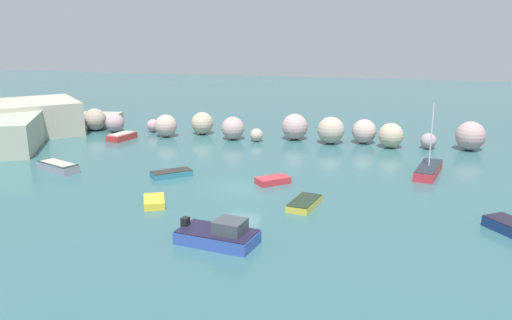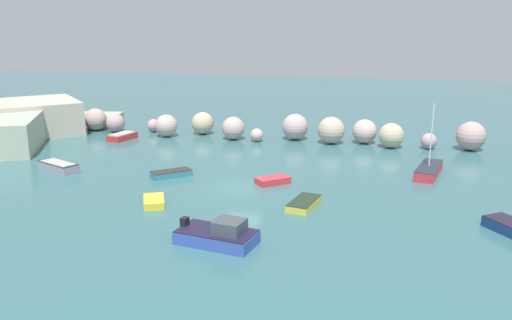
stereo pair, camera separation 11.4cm
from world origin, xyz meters
name	(u,v)px [view 2 (the right image)]	position (x,y,z in m)	size (l,w,h in m)	color
cove_water	(243,187)	(0.00, 0.00, 0.00)	(160.00, 160.00, 0.00)	#336165
rock_breakwater	(278,128)	(-0.67, 16.04, 1.18)	(40.72, 4.39, 2.65)	#AE9B8D
moored_boat_0	(171,173)	(-6.01, 1.43, 0.23)	(3.07, 2.96, 0.47)	teal
moored_boat_1	(429,170)	(13.06, 6.51, 0.39)	(2.49, 5.14, 5.56)	#C5303A
moored_boat_2	(58,166)	(-15.30, 0.79, 0.36)	(4.02, 2.82, 0.70)	gray
moored_boat_3	(219,235)	(1.37, -9.91, 0.50)	(4.48, 2.84, 1.43)	#3453AE
moored_boat_5	(273,180)	(1.89, 1.44, 0.24)	(2.65, 2.56, 0.48)	red
moored_boat_6	(304,203)	(4.87, -3.02, 0.23)	(1.95, 3.30, 0.46)	gold
moored_boat_7	(122,136)	(-15.88, 12.59, 0.32)	(2.15, 3.29, 0.66)	#BF3230
moored_boat_8	(154,202)	(-4.55, -4.99, 0.24)	(2.14, 2.61, 0.47)	yellow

